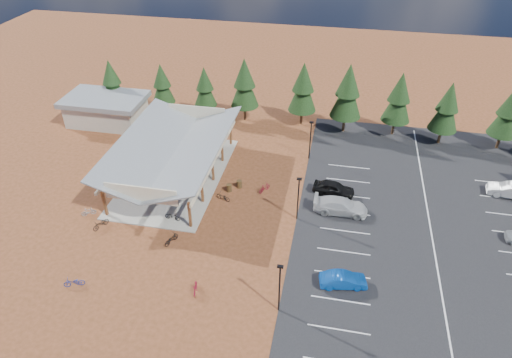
% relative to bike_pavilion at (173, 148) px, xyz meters
% --- Properties ---
extents(ground, '(140.00, 140.00, 0.00)m').
position_rel_bike_pavilion_xyz_m(ground, '(10.00, -7.00, -3.82)').
color(ground, '#562F16').
rests_on(ground, ground).
extents(asphalt_lot, '(27.00, 44.00, 0.04)m').
position_rel_bike_pavilion_xyz_m(asphalt_lot, '(28.50, -4.00, -3.80)').
color(asphalt_lot, black).
rests_on(asphalt_lot, ground).
extents(concrete_pad, '(10.60, 18.60, 0.10)m').
position_rel_bike_pavilion_xyz_m(concrete_pad, '(0.00, 0.00, -3.77)').
color(concrete_pad, gray).
rests_on(concrete_pad, ground).
extents(bike_pavilion, '(11.65, 19.40, 4.97)m').
position_rel_bike_pavilion_xyz_m(bike_pavilion, '(0.00, 0.00, 0.00)').
color(bike_pavilion, '#522517').
rests_on(bike_pavilion, concrete_pad).
extents(outbuilding, '(11.00, 7.00, 3.90)m').
position_rel_bike_pavilion_xyz_m(outbuilding, '(-14.00, 11.00, -1.80)').
color(outbuilding, '#ADA593').
rests_on(outbuilding, ground).
extents(lamp_post_0, '(0.50, 0.25, 5.14)m').
position_rel_bike_pavilion_xyz_m(lamp_post_0, '(15.00, -17.00, -0.85)').
color(lamp_post_0, black).
rests_on(lamp_post_0, ground).
extents(lamp_post_1, '(0.50, 0.25, 5.14)m').
position_rel_bike_pavilion_xyz_m(lamp_post_1, '(15.00, -5.00, -0.85)').
color(lamp_post_1, black).
rests_on(lamp_post_1, ground).
extents(lamp_post_2, '(0.50, 0.25, 5.14)m').
position_rel_bike_pavilion_xyz_m(lamp_post_2, '(15.00, 7.00, -0.85)').
color(lamp_post_2, black).
rests_on(lamp_post_2, ground).
extents(trash_bin_0, '(0.60, 0.60, 0.90)m').
position_rel_bike_pavilion_xyz_m(trash_bin_0, '(6.93, -1.68, -3.37)').
color(trash_bin_0, '#412E17').
rests_on(trash_bin_0, ground).
extents(trash_bin_1, '(0.60, 0.60, 0.90)m').
position_rel_bike_pavilion_xyz_m(trash_bin_1, '(7.87, -0.74, -3.37)').
color(trash_bin_1, '#412E17').
rests_on(trash_bin_1, ground).
extents(pine_0, '(3.41, 3.41, 7.94)m').
position_rel_bike_pavilion_xyz_m(pine_0, '(-14.30, 14.39, 1.02)').
color(pine_0, '#382314').
rests_on(pine_0, ground).
extents(pine_1, '(3.25, 3.25, 7.58)m').
position_rel_bike_pavilion_xyz_m(pine_1, '(-7.07, 15.32, 0.80)').
color(pine_1, '#382314').
rests_on(pine_1, ground).
extents(pine_2, '(3.20, 3.20, 7.45)m').
position_rel_bike_pavilion_xyz_m(pine_2, '(-0.84, 15.61, 0.72)').
color(pine_2, '#382314').
rests_on(pine_2, ground).
extents(pine_3, '(3.91, 3.91, 9.10)m').
position_rel_bike_pavilion_xyz_m(pine_3, '(4.88, 15.68, 1.74)').
color(pine_3, '#382314').
rests_on(pine_3, ground).
extents(pine_4, '(3.87, 3.87, 9.01)m').
position_rel_bike_pavilion_xyz_m(pine_4, '(12.93, 15.94, 1.68)').
color(pine_4, '#382314').
rests_on(pine_4, ground).
extents(pine_5, '(4.14, 4.14, 9.65)m').
position_rel_bike_pavilion_xyz_m(pine_5, '(18.88, 14.96, 2.07)').
color(pine_5, '#382314').
rests_on(pine_5, ground).
extents(pine_6, '(3.79, 3.79, 8.83)m').
position_rel_bike_pavilion_xyz_m(pine_6, '(25.48, 15.44, 1.57)').
color(pine_6, '#382314').
rests_on(pine_6, ground).
extents(pine_7, '(3.65, 3.65, 8.51)m').
position_rel_bike_pavilion_xyz_m(pine_7, '(31.36, 14.25, 1.37)').
color(pine_7, '#382314').
rests_on(pine_7, ground).
extents(pine_8, '(3.66, 3.66, 8.53)m').
position_rel_bike_pavilion_xyz_m(pine_8, '(38.63, 14.36, 1.39)').
color(pine_8, '#382314').
rests_on(pine_8, ground).
extents(bike_0, '(1.65, 0.82, 0.83)m').
position_rel_bike_pavilion_xyz_m(bike_0, '(-1.62, -5.16, -3.31)').
color(bike_0, black).
rests_on(bike_0, concrete_pad).
extents(bike_1, '(1.53, 0.54, 0.90)m').
position_rel_bike_pavilion_xyz_m(bike_1, '(-2.34, -3.22, -3.27)').
color(bike_1, gray).
rests_on(bike_1, concrete_pad).
extents(bike_2, '(1.63, 0.92, 0.81)m').
position_rel_bike_pavilion_xyz_m(bike_2, '(-1.37, 2.31, -3.32)').
color(bike_2, navy).
rests_on(bike_2, concrete_pad).
extents(bike_3, '(1.68, 0.84, 0.97)m').
position_rel_bike_pavilion_xyz_m(bike_3, '(-3.51, 6.11, -3.24)').
color(bike_3, maroon).
rests_on(bike_3, concrete_pad).
extents(bike_4, '(1.78, 0.83, 0.90)m').
position_rel_bike_pavilion_xyz_m(bike_4, '(2.44, -7.80, -3.27)').
color(bike_4, black).
rests_on(bike_4, concrete_pad).
extents(bike_5, '(1.80, 0.64, 1.06)m').
position_rel_bike_pavilion_xyz_m(bike_5, '(2.76, -0.98, -3.19)').
color(bike_5, gray).
rests_on(bike_5, concrete_pad).
extents(bike_6, '(1.59, 0.70, 0.81)m').
position_rel_bike_pavilion_xyz_m(bike_6, '(1.86, 2.26, -3.32)').
color(bike_6, navy).
rests_on(bike_6, concrete_pad).
extents(bike_7, '(1.50, 0.51, 0.88)m').
position_rel_bike_pavilion_xyz_m(bike_7, '(2.64, 5.31, -3.28)').
color(bike_7, maroon).
rests_on(bike_7, concrete_pad).
extents(bike_8, '(1.38, 1.99, 0.99)m').
position_rel_bike_pavilion_xyz_m(bike_8, '(-4.27, -10.32, -3.33)').
color(bike_8, black).
rests_on(bike_8, ground).
extents(bike_9, '(1.50, 1.17, 0.91)m').
position_rel_bike_pavilion_xyz_m(bike_9, '(-6.47, -8.75, -3.37)').
color(bike_9, gray).
rests_on(bike_9, ground).
extents(bike_10, '(1.90, 1.26, 0.94)m').
position_rel_bike_pavilion_xyz_m(bike_10, '(-2.89, -17.98, -3.35)').
color(bike_10, navy).
rests_on(bike_10, ground).
extents(bike_11, '(0.70, 1.65, 0.96)m').
position_rel_bike_pavilion_xyz_m(bike_11, '(7.67, -16.51, -3.34)').
color(bike_11, maroon).
rests_on(bike_11, ground).
extents(bike_12, '(1.27, 1.89, 0.94)m').
position_rel_bike_pavilion_xyz_m(bike_12, '(3.50, -11.02, -3.35)').
color(bike_12, black).
rests_on(bike_12, ground).
extents(bike_15, '(1.30, 1.67, 1.01)m').
position_rel_bike_pavilion_xyz_m(bike_15, '(10.83, -0.95, -3.32)').
color(bike_15, maroon).
rests_on(bike_15, ground).
extents(bike_16, '(1.79, 1.12, 0.89)m').
position_rel_bike_pavilion_xyz_m(bike_16, '(6.69, -3.45, -3.38)').
color(bike_16, black).
rests_on(bike_16, ground).
extents(car_1, '(4.29, 2.16, 1.35)m').
position_rel_bike_pavilion_xyz_m(car_1, '(20.08, -13.30, -3.11)').
color(car_1, '#0B3E95').
rests_on(car_1, asphalt_lot).
extents(car_3, '(5.65, 2.31, 1.64)m').
position_rel_bike_pavilion_xyz_m(car_3, '(19.35, -3.04, -2.97)').
color(car_3, '#BCBCBC').
rests_on(car_3, asphalt_lot).
extents(car_4, '(4.76, 2.43, 1.55)m').
position_rel_bike_pavilion_xyz_m(car_4, '(18.45, 0.03, -3.01)').
color(car_4, black).
rests_on(car_4, asphalt_lot).
extents(car_9, '(4.95, 2.18, 1.58)m').
position_rel_bike_pavilion_xyz_m(car_9, '(37.59, 3.53, -2.99)').
color(car_9, '#B3B3B3').
rests_on(car_9, asphalt_lot).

